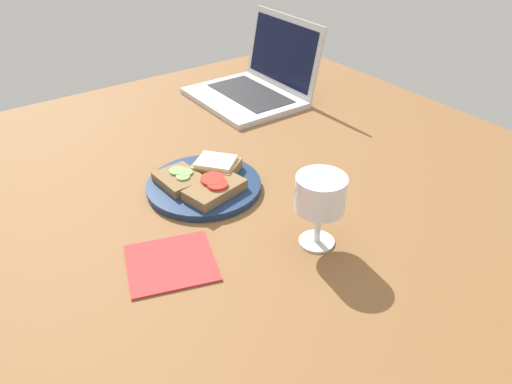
% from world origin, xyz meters
% --- Properties ---
extents(wooden_table, '(1.40, 1.40, 0.03)m').
position_xyz_m(wooden_table, '(0.00, 0.00, 0.01)').
color(wooden_table, brown).
rests_on(wooden_table, ground).
extents(plate, '(0.24, 0.24, 0.02)m').
position_xyz_m(plate, '(-0.04, -0.07, 0.04)').
color(plate, navy).
rests_on(plate, wooden_table).
extents(sandwich_with_cucumber, '(0.10, 0.08, 0.02)m').
position_xyz_m(sandwich_with_cucumber, '(-0.07, -0.11, 0.06)').
color(sandwich_with_cucumber, brown).
rests_on(sandwich_with_cucumber, plate).
extents(sandwich_with_tomato, '(0.09, 0.13, 0.03)m').
position_xyz_m(sandwich_with_tomato, '(0.01, -0.08, 0.06)').
color(sandwich_with_tomato, brown).
rests_on(sandwich_with_tomato, plate).
extents(sandwich_with_cheese, '(0.12, 0.11, 0.03)m').
position_xyz_m(sandwich_with_cheese, '(-0.06, -0.03, 0.06)').
color(sandwich_with_cheese, '#937047').
rests_on(sandwich_with_cheese, plate).
extents(wine_glass, '(0.09, 0.09, 0.14)m').
position_xyz_m(wine_glass, '(0.23, -0.00, 0.13)').
color(wine_glass, white).
rests_on(wine_glass, wooden_table).
extents(laptop, '(0.31, 0.28, 0.21)m').
position_xyz_m(laptop, '(-0.38, 0.30, 0.07)').
color(laptop, silver).
rests_on(laptop, wooden_table).
extents(napkin, '(0.17, 0.18, 0.00)m').
position_xyz_m(napkin, '(0.13, -0.24, 0.03)').
color(napkin, '#B23333').
rests_on(napkin, wooden_table).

